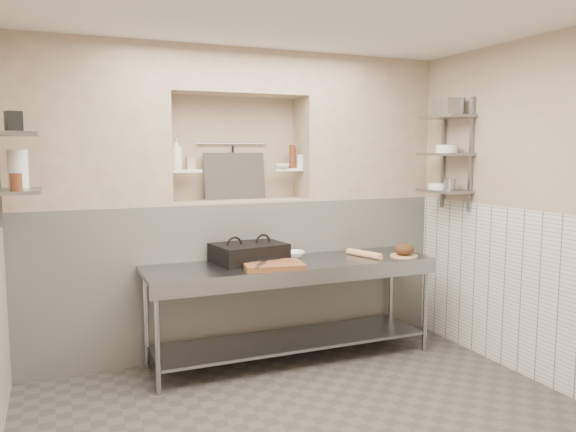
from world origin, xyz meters
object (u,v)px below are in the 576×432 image
prep_table (292,291)px  cutting_board (273,265)px  bread_loaf (404,249)px  bowl_alcove (282,166)px  mixing_bowl (293,254)px  panini_press (249,253)px  jug_left (18,169)px  bottle_soap (176,154)px  rolling_pin (364,254)px

prep_table → cutting_board: 0.41m
bread_loaf → bowl_alcove: bowl_alcove is taller
mixing_bowl → bowl_alcove: 0.86m
bowl_alcove → panini_press: bearing=-142.0°
jug_left → prep_table: bearing=-0.4°
prep_table → jug_left: jug_left is taller
prep_table → bowl_alcove: (0.11, 0.52, 1.09)m
prep_table → bottle_soap: size_ratio=9.17×
cutting_board → jug_left: (-1.91, 0.18, 0.83)m
jug_left → rolling_pin: bearing=-1.0°
rolling_pin → bread_loaf: size_ratio=2.12×
bottle_soap → cutting_board: bearing=-48.1°
panini_press → rolling_pin: 1.08m
bread_loaf → bottle_soap: 2.27m
bread_loaf → bottle_soap: (-1.96, 0.72, 0.88)m
rolling_pin → bottle_soap: size_ratio=1.39×
bread_loaf → panini_press: bearing=167.5°
rolling_pin → bottle_soap: bearing=159.8°
panini_press → jug_left: 1.97m
rolling_pin → jug_left: size_ratio=1.42×
mixing_bowl → bread_loaf: bearing=-21.4°
rolling_pin → bowl_alcove: bearing=137.5°
mixing_bowl → jug_left: jug_left is taller
mixing_bowl → bread_loaf: size_ratio=1.17×
jug_left → panini_press: bearing=4.5°
bread_loaf → bottle_soap: size_ratio=0.66×
prep_table → bottle_soap: bottle_soap is taller
cutting_board → mixing_bowl: size_ratio=2.28×
cutting_board → rolling_pin: size_ratio=1.25×
cutting_board → rolling_pin: 0.97m
prep_table → bread_loaf: size_ratio=13.99×
prep_table → rolling_pin: rolling_pin is taller
prep_table → rolling_pin: bearing=-2.6°
bread_loaf → jug_left: 3.32m
panini_press → rolling_pin: size_ratio=1.70×
mixing_bowl → prep_table: bearing=-114.0°
prep_table → cutting_board: size_ratio=5.26×
bowl_alcove → jug_left: (-2.27, -0.50, 0.02)m
panini_press → bread_loaf: 1.45m
bread_loaf → cutting_board: bearing=-179.6°
cutting_board → mixing_bowl: bearing=48.4°
bottle_soap → jug_left: (-1.26, -0.54, -0.10)m
cutting_board → bottle_soap: 1.35m
panini_press → rolling_pin: panini_press is taller
bread_loaf → mixing_bowl: bearing=158.6°
mixing_bowl → rolling_pin: (0.61, -0.26, 0.00)m
bottle_soap → mixing_bowl: bearing=-18.6°
panini_press → cutting_board: bearing=-81.7°
mixing_bowl → rolling_pin: rolling_pin is taller
cutting_board → mixing_bowl: 0.52m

